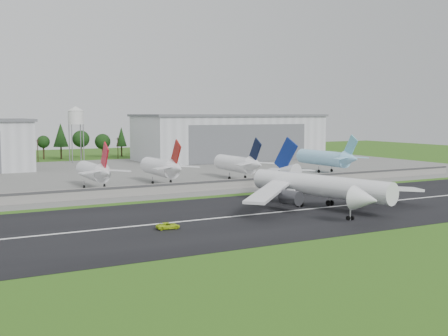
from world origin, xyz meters
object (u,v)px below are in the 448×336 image
parked_jet_red_b (163,167)px  parked_jet_skyblue (328,158)px  parked_jet_red_a (95,171)px  main_airliner (320,191)px  ground_vehicle (168,226)px  parked_jet_navy (239,164)px

parked_jet_red_b → parked_jet_skyblue: 78.28m
parked_jet_red_a → parked_jet_skyblue: bearing=2.8°
parked_jet_red_a → parked_jet_skyblue: size_ratio=0.84×
main_airliner → ground_vehicle: (-46.57, -6.03, -4.06)m
parked_jet_skyblue → main_airliner: bearing=-129.8°
ground_vehicle → parked_jet_skyblue: bearing=-48.8°
parked_jet_navy → parked_jet_skyblue: (46.73, 5.03, 0.15)m
main_airliner → parked_jet_navy: size_ratio=1.87×
main_airliner → parked_jet_skyblue: main_airliner is taller
parked_jet_red_a → parked_jet_navy: bearing=0.0°
parked_jet_red_a → ground_vehicle: bearing=-93.0°
main_airliner → parked_jet_navy: (13.25, 67.01, 1.43)m
ground_vehicle → parked_jet_red_b: (28.43, 73.04, 5.52)m
parked_jet_red_b → parked_jet_red_a: bearing=-179.9°
main_airliner → parked_jet_red_a: 79.46m
parked_jet_red_a → parked_jet_red_b: size_ratio=1.00×
parked_jet_navy → parked_jet_skyblue: 47.00m
parked_jet_skyblue → ground_vehicle: bearing=-143.8°
ground_vehicle → parked_jet_red_a: bearing=1.9°
main_airliner → parked_jet_red_b: bearing=-88.8°
ground_vehicle → parked_jet_skyblue: size_ratio=0.14×
ground_vehicle → parked_jet_red_b: 78.57m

